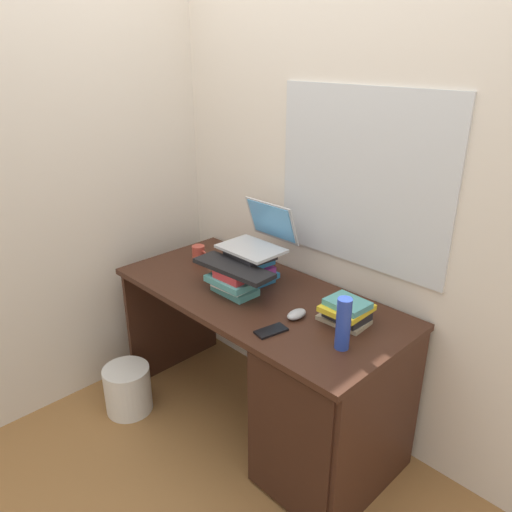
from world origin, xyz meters
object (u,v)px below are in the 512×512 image
(book_stack_keyboard_riser, at_px, (234,282))
(wastebasket, at_px, (128,389))
(laptop, at_px, (260,237))
(desk, at_px, (311,390))
(book_stack_tall, at_px, (251,266))
(book_stack_side, at_px, (346,311))
(keyboard, at_px, (233,268))
(computer_mouse, at_px, (297,314))
(water_bottle, at_px, (343,324))
(cell_phone, at_px, (271,331))
(mug, at_px, (199,253))

(book_stack_keyboard_riser, bearing_deg, wastebasket, -142.02)
(laptop, xyz_separation_m, wastebasket, (-0.44, -0.58, -0.85))
(desk, height_order, book_stack_tall, book_stack_tall)
(book_stack_side, height_order, keyboard, keyboard)
(laptop, height_order, computer_mouse, laptop)
(laptop, height_order, keyboard, laptop)
(keyboard, distance_m, wastebasket, 0.97)
(book_stack_side, bearing_deg, keyboard, -163.03)
(laptop, bearing_deg, computer_mouse, -23.14)
(book_stack_side, xyz_separation_m, laptop, (-0.58, 0.05, 0.17))
(desk, distance_m, wastebasket, 1.06)
(laptop, distance_m, wastebasket, 1.12)
(keyboard, bearing_deg, computer_mouse, 3.02)
(water_bottle, distance_m, cell_phone, 0.32)
(laptop, relative_size, keyboard, 0.73)
(book_stack_side, bearing_deg, desk, -126.03)
(laptop, xyz_separation_m, cell_phone, (0.41, -0.34, -0.22))
(desk, xyz_separation_m, cell_phone, (-0.09, -0.18, 0.35))
(desk, height_order, laptop, laptop)
(wastebasket, bearing_deg, desk, 24.30)
(keyboard, bearing_deg, book_stack_tall, 100.82)
(desk, xyz_separation_m, laptop, (-0.50, 0.16, 0.57))
(book_stack_side, distance_m, laptop, 0.60)
(wastebasket, bearing_deg, water_bottle, 17.77)
(book_stack_side, relative_size, keyboard, 0.51)
(mug, bearing_deg, book_stack_keyboard_riser, -16.45)
(book_stack_tall, relative_size, book_stack_keyboard_riser, 1.06)
(laptop, xyz_separation_m, mug, (-0.40, -0.08, -0.18))
(computer_mouse, xyz_separation_m, mug, (-0.80, 0.09, 0.03))
(desk, height_order, water_bottle, water_bottle)
(book_stack_tall, relative_size, cell_phone, 1.83)
(book_stack_keyboard_riser, height_order, water_bottle, water_bottle)
(cell_phone, height_order, wastebasket, cell_phone)
(desk, relative_size, book_stack_tall, 5.94)
(book_stack_keyboard_riser, bearing_deg, mug, 163.55)
(book_stack_side, bearing_deg, computer_mouse, -144.59)
(book_stack_keyboard_riser, distance_m, wastebasket, 0.91)
(laptop, bearing_deg, wastebasket, -126.97)
(book_stack_tall, relative_size, laptop, 0.81)
(book_stack_tall, xyz_separation_m, water_bottle, (0.68, -0.16, 0.02))
(book_stack_tall, xyz_separation_m, computer_mouse, (0.40, -0.11, -0.07))
(keyboard, bearing_deg, book_stack_side, 13.58)
(desk, distance_m, book_stack_keyboard_riser, 0.62)
(book_stack_tall, relative_size, computer_mouse, 2.39)
(book_stack_tall, xyz_separation_m, keyboard, (0.04, -0.15, 0.05))
(mug, xyz_separation_m, water_bottle, (1.08, -0.14, 0.07))
(keyboard, xyz_separation_m, cell_phone, (0.37, -0.12, -0.13))
(book_stack_tall, height_order, computer_mouse, book_stack_tall)
(keyboard, relative_size, water_bottle, 1.93)
(book_stack_keyboard_riser, distance_m, laptop, 0.27)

